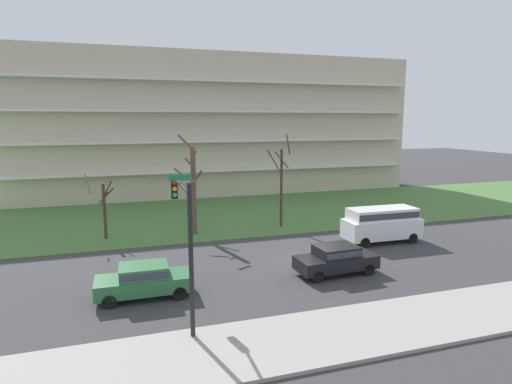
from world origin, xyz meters
The scene contains 11 objects.
ground centered at (0.00, 0.00, 0.00)m, with size 160.00×160.00×0.00m, color #38383A.
sidewalk_curb_near centered at (0.00, -8.00, 0.07)m, with size 80.00×4.00×0.15m, color #99968E.
grass_lawn_strip centered at (0.00, 14.00, 0.04)m, with size 80.00×16.00×0.08m, color #477238.
apartment_building centered at (0.00, 27.64, 7.54)m, with size 43.89×12.24×15.07m.
tree_far_left centered at (-11.59, 8.88, 2.32)m, with size 1.87×1.94×4.55m.
tree_left centered at (-5.51, 8.27, 3.50)m, with size 2.12×2.12×7.24m.
tree_center centered at (1.23, 8.32, 3.43)m, with size 1.77×1.54×7.17m.
van_white_near_left centered at (6.28, 2.50, 1.40)m, with size 5.23×2.07×2.36m.
sedan_green_center_left centered at (-9.58, -2.00, 0.87)m, with size 4.42×1.84×1.57m.
sedan_black_center_right centered at (0.43, -2.00, 0.87)m, with size 4.49×2.04×1.57m.
traffic_signal_mast centered at (-8.07, -4.98, 4.10)m, with size 0.90×4.79×6.01m.
Camera 1 is at (-10.40, -21.70, 8.25)m, focal length 30.08 mm.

